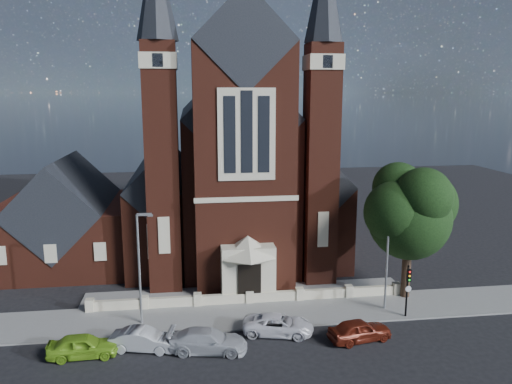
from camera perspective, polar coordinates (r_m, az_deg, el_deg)
ground at (r=47.67m, az=-2.01°, el=-8.50°), size 120.00×120.00×0.00m
pavement_strip at (r=38.02m, az=-0.38°, el=-13.82°), size 60.00×5.00×0.12m
forecourt_paving at (r=41.65m, az=-1.10°, el=-11.50°), size 26.00×3.00×0.14m
forecourt_wall at (r=39.82m, az=-0.76°, el=-12.61°), size 24.00×0.40×0.90m
church at (r=53.37m, az=-2.93°, el=2.70°), size 20.01×34.90×29.20m
parish_hall at (r=50.52m, az=-20.81°, el=-3.35°), size 12.00×12.20×10.24m
street_tree at (r=40.28m, az=17.46°, el=-2.41°), size 6.40×6.60×10.70m
street_lamp_left at (r=35.74m, az=-13.08°, el=-7.84°), size 1.16×0.22×8.09m
street_lamp_right at (r=38.40m, az=14.92°, el=-6.58°), size 1.16×0.22×8.09m
traffic_signal at (r=38.06m, az=16.96°, el=-10.08°), size 0.28×0.42×4.00m
car_lime_van at (r=34.06m, az=-19.18°, el=-16.27°), size 4.32×1.86×1.45m
car_silver_a at (r=33.85m, az=-12.73°, el=-16.14°), size 4.44×2.35×1.39m
car_silver_b at (r=33.03m, az=-5.53°, el=-16.56°), size 5.28×2.87×1.45m
car_white_suv at (r=35.04m, az=2.56°, el=-14.91°), size 5.18×3.28×1.33m
car_dark_red at (r=34.86m, az=11.76°, el=-15.20°), size 4.48×2.46×1.44m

